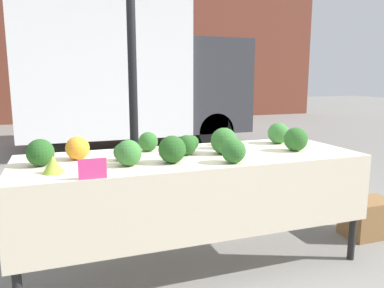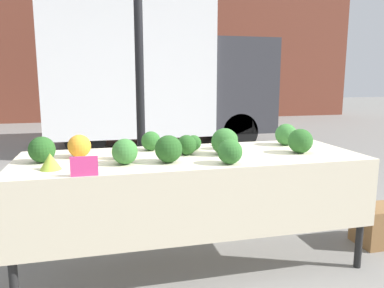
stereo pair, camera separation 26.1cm
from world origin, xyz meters
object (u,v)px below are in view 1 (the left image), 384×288
Objects in this scene: price_sign at (93,169)px; produce_crate at (368,218)px; parked_truck at (126,73)px; orange_cauliflower at (78,148)px.

price_sign reaches higher than produce_crate.
parked_truck is at bearing 103.78° from produce_crate.
produce_crate is (2.34, -0.19, -0.72)m from orange_cauliflower.
orange_cauliflower is 0.53m from price_sign.
produce_crate is (2.29, 0.34, -0.70)m from price_sign.
produce_crate is at bearing -4.55° from orange_cauliflower.
produce_crate is at bearing -76.22° from parked_truck.
price_sign is 0.36× the size of produce_crate.
parked_truck is at bearing 76.22° from orange_cauliflower.
parked_truck reaches higher than orange_cauliflower.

